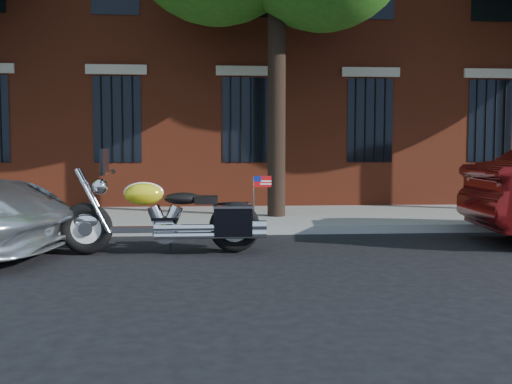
{
  "coord_description": "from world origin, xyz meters",
  "views": [
    {
      "loc": [
        -0.76,
        -8.51,
        1.44
      ],
      "look_at": [
        -0.07,
        0.8,
        0.79
      ],
      "focal_mm": 40.0,
      "sensor_mm": 36.0,
      "label": 1
    }
  ],
  "objects": [
    {
      "name": "ground",
      "position": [
        0.0,
        0.0,
        0.0
      ],
      "size": [
        120.0,
        120.0,
        0.0
      ],
      "primitive_type": "plane",
      "color": "black",
      "rests_on": "ground"
    },
    {
      "name": "motorcycle",
      "position": [
        -1.35,
        -0.45,
        0.5
      ],
      "size": [
        2.94,
        0.85,
        1.48
      ],
      "rotation": [
        0.0,
        0.0,
        0.01
      ],
      "color": "black",
      "rests_on": "ground"
    },
    {
      "name": "sidewalk",
      "position": [
        0.0,
        3.26,
        0.07
      ],
      "size": [
        40.0,
        3.6,
        0.15
      ],
      "primitive_type": "cube",
      "color": "gray",
      "rests_on": "ground"
    },
    {
      "name": "curb",
      "position": [
        0.0,
        1.38,
        0.07
      ],
      "size": [
        40.0,
        0.16,
        0.15
      ],
      "primitive_type": "cube",
      "color": "gray",
      "rests_on": "ground"
    },
    {
      "name": "building",
      "position": [
        0.0,
        10.06,
        6.0
      ],
      "size": [
        26.0,
        10.08,
        12.0
      ],
      "color": "maroon",
      "rests_on": "ground"
    }
  ]
}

